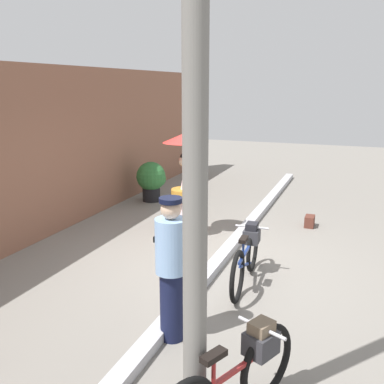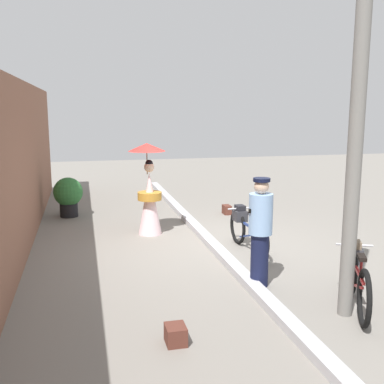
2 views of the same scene
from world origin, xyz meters
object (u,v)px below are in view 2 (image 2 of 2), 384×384
object	(u,v)px
bicycle_near_officer	(246,229)
person_with_parasol	(149,190)
backpack_on_pavement	(176,334)
potted_plant_by_door	(69,195)
bicycle_far_side	(357,276)
backpack_spare	(227,209)
person_officer	(260,230)
utility_pole	(357,122)

from	to	relation	value
bicycle_near_officer	person_with_parasol	size ratio (longest dim) A/B	0.91
backpack_on_pavement	potted_plant_by_door	bearing A→B (deg)	11.14
person_with_parasol	backpack_on_pavement	xyz separation A→B (m)	(-4.53, 0.36, -0.81)
bicycle_near_officer	bicycle_far_side	size ratio (longest dim) A/B	1.07
backpack_spare	backpack_on_pavement	bearing A→B (deg)	157.20
potted_plant_by_door	bicycle_far_side	bearing A→B (deg)	-148.32
person_with_parasol	backpack_spare	distance (m)	2.61
bicycle_near_officer	person_officer	world-z (taller)	person_officer
person_with_parasol	potted_plant_by_door	bearing A→B (deg)	39.64
person_with_parasol	utility_pole	world-z (taller)	utility_pole
person_with_parasol	bicycle_near_officer	bearing A→B (deg)	-134.31
utility_pole	backpack_on_pavement	bearing A→B (deg)	95.75
bicycle_far_side	person_officer	xyz separation A→B (m)	(0.94, 0.97, 0.43)
bicycle_near_officer	utility_pole	world-z (taller)	utility_pole
bicycle_near_officer	backpack_on_pavement	distance (m)	3.58
bicycle_far_side	potted_plant_by_door	xyz separation A→B (m)	(6.10, 3.76, 0.12)
bicycle_far_side	utility_pole	bearing A→B (deg)	125.81
potted_plant_by_door	utility_pole	world-z (taller)	utility_pole
person_officer	backpack_spare	size ratio (longest dim) A/B	5.56
utility_pole	bicycle_far_side	bearing A→B (deg)	-54.19
person_with_parasol	backpack_spare	xyz separation A→B (m)	(1.33, -2.10, -0.80)
bicycle_near_officer	backpack_on_pavement	world-z (taller)	bicycle_near_officer
bicycle_far_side	backpack_spare	distance (m)	5.45
person_with_parasol	backpack_on_pavement	world-z (taller)	person_with_parasol
potted_plant_by_door	backpack_on_pavement	bearing A→B (deg)	-168.86
person_with_parasol	person_officer	bearing A→B (deg)	-160.10
person_officer	person_with_parasol	bearing A→B (deg)	19.90
bicycle_near_officer	person_with_parasol	world-z (taller)	person_with_parasol
potted_plant_by_door	backpack_on_pavement	size ratio (longest dim) A/B	3.60
person_with_parasol	backpack_spare	world-z (taller)	person_with_parasol
bicycle_far_side	potted_plant_by_door	world-z (taller)	potted_plant_by_door
bicycle_far_side	person_with_parasol	distance (m)	4.65
person_with_parasol	backpack_on_pavement	size ratio (longest dim) A/B	7.11
person_officer	backpack_spare	bearing A→B (deg)	-11.96
backpack_spare	utility_pole	world-z (taller)	utility_pole
backpack_on_pavement	person_officer	bearing A→B (deg)	-47.96
person_with_parasol	backpack_on_pavement	distance (m)	4.61
person_officer	potted_plant_by_door	xyz separation A→B (m)	(5.16, 2.79, -0.31)
bicycle_near_officer	backpack_spare	size ratio (longest dim) A/B	5.91
bicycle_near_officer	bicycle_far_side	xyz separation A→B (m)	(-2.60, -0.56, 0.01)
backpack_spare	utility_pole	distance (m)	6.09
bicycle_near_officer	utility_pole	distance (m)	3.44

